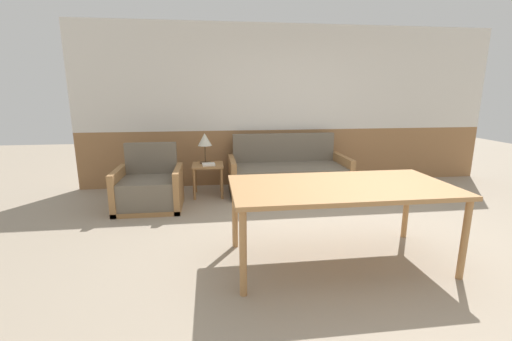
{
  "coord_description": "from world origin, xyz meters",
  "views": [
    {
      "loc": [
        -1.39,
        -3.25,
        1.61
      ],
      "look_at": [
        -0.81,
        1.13,
        0.58
      ],
      "focal_mm": 24.0,
      "sensor_mm": 36.0,
      "label": 1
    }
  ],
  "objects_px": {
    "couch": "(288,176)",
    "side_table": "(208,170)",
    "table_lamp": "(205,141)",
    "armchair": "(149,189)",
    "dining_table": "(341,191)"
  },
  "relations": [
    {
      "from": "couch",
      "to": "side_table",
      "type": "bearing_deg",
      "value": -178.66
    },
    {
      "from": "couch",
      "to": "armchair",
      "type": "bearing_deg",
      "value": -166.2
    },
    {
      "from": "armchair",
      "to": "dining_table",
      "type": "distance_m",
      "value": 2.8
    },
    {
      "from": "table_lamp",
      "to": "dining_table",
      "type": "xyz_separation_m",
      "value": [
        1.27,
        -2.43,
        -0.15
      ]
    },
    {
      "from": "couch",
      "to": "table_lamp",
      "type": "height_order",
      "value": "table_lamp"
    },
    {
      "from": "armchair",
      "to": "side_table",
      "type": "bearing_deg",
      "value": 29.34
    },
    {
      "from": "couch",
      "to": "side_table",
      "type": "height_order",
      "value": "couch"
    },
    {
      "from": "couch",
      "to": "dining_table",
      "type": "relative_size",
      "value": 0.93
    },
    {
      "from": "side_table",
      "to": "couch",
      "type": "bearing_deg",
      "value": 1.34
    },
    {
      "from": "side_table",
      "to": "table_lamp",
      "type": "bearing_deg",
      "value": 111.64
    },
    {
      "from": "couch",
      "to": "dining_table",
      "type": "distance_m",
      "value": 2.41
    },
    {
      "from": "armchair",
      "to": "dining_table",
      "type": "bearing_deg",
      "value": -43.56
    },
    {
      "from": "couch",
      "to": "side_table",
      "type": "distance_m",
      "value": 1.3
    },
    {
      "from": "couch",
      "to": "table_lamp",
      "type": "distance_m",
      "value": 1.44
    },
    {
      "from": "armchair",
      "to": "side_table",
      "type": "xyz_separation_m",
      "value": [
        0.81,
        0.49,
        0.14
      ]
    }
  ]
}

